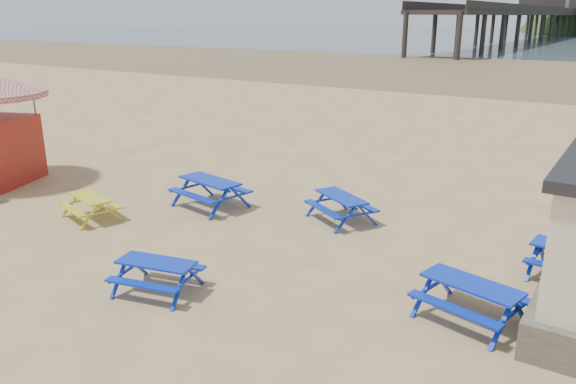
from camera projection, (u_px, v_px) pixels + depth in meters
The scene contains 9 objects.
ground at pixel (250, 243), 14.33m from camera, with size 400.00×400.00×0.00m, color tan.
wet_sand at pixel (565, 72), 58.41m from camera, with size 400.00×400.00×0.00m, color brown.
picnic_table_blue_a at pixel (210, 193), 16.92m from camera, with size 2.30×1.97×0.86m.
picnic_table_blue_b at pixel (341, 208), 15.77m from camera, with size 2.24×2.11×0.74m.
picnic_table_blue_c at pixel (575, 264), 12.18m from camera, with size 1.95×1.64×0.76m.
picnic_table_blue_d at pixel (157, 276), 11.71m from camera, with size 1.90×1.66×0.69m.
picnic_table_blue_e at pixel (470, 301), 10.60m from camera, with size 2.12×1.85×0.77m.
picnic_table_yellow at pixel (91, 208), 15.93m from camera, with size 1.88×1.67×0.66m.
pier at pixel (562, 16), 164.85m from camera, with size 24.00×220.00×39.29m.
Camera 1 is at (8.02, -10.62, 5.54)m, focal length 35.00 mm.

